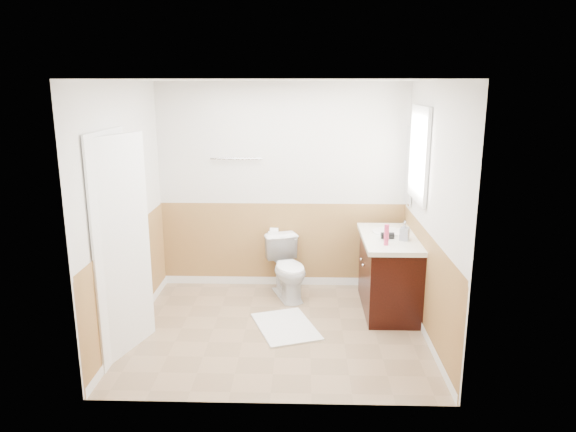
{
  "coord_description": "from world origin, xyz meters",
  "views": [
    {
      "loc": [
        0.26,
        -5.03,
        2.47
      ],
      "look_at": [
        0.1,
        0.25,
        1.15
      ],
      "focal_mm": 33.12,
      "sensor_mm": 36.0,
      "label": 1
    }
  ],
  "objects_px": {
    "toilet": "(288,268)",
    "lotion_bottle": "(386,235)",
    "bath_mat": "(286,327)",
    "vanity_cabinet": "(389,275)",
    "soap_dispenser": "(405,231)"
  },
  "relations": [
    {
      "from": "vanity_cabinet",
      "to": "bath_mat",
      "type": "bearing_deg",
      "value": -155.64
    },
    {
      "from": "vanity_cabinet",
      "to": "lotion_bottle",
      "type": "relative_size",
      "value": 5.0
    },
    {
      "from": "lotion_bottle",
      "to": "soap_dispenser",
      "type": "height_order",
      "value": "lotion_bottle"
    },
    {
      "from": "bath_mat",
      "to": "lotion_bottle",
      "type": "xyz_separation_m",
      "value": [
        1.03,
        0.19,
        0.95
      ]
    },
    {
      "from": "vanity_cabinet",
      "to": "lotion_bottle",
      "type": "height_order",
      "value": "lotion_bottle"
    },
    {
      "from": "vanity_cabinet",
      "to": "lotion_bottle",
      "type": "xyz_separation_m",
      "value": [
        -0.1,
        -0.32,
        0.56
      ]
    },
    {
      "from": "bath_mat",
      "to": "vanity_cabinet",
      "type": "distance_m",
      "value": 1.3
    },
    {
      "from": "toilet",
      "to": "bath_mat",
      "type": "bearing_deg",
      "value": -109.55
    },
    {
      "from": "vanity_cabinet",
      "to": "lotion_bottle",
      "type": "bearing_deg",
      "value": -107.12
    },
    {
      "from": "bath_mat",
      "to": "soap_dispenser",
      "type": "bearing_deg",
      "value": 16.51
    },
    {
      "from": "bath_mat",
      "to": "soap_dispenser",
      "type": "relative_size",
      "value": 3.96
    },
    {
      "from": "toilet",
      "to": "lotion_bottle",
      "type": "bearing_deg",
      "value": -51.92
    },
    {
      "from": "soap_dispenser",
      "to": "bath_mat",
      "type": "bearing_deg",
      "value": -163.49
    },
    {
      "from": "vanity_cabinet",
      "to": "soap_dispenser",
      "type": "bearing_deg",
      "value": -49.64
    },
    {
      "from": "lotion_bottle",
      "to": "toilet",
      "type": "bearing_deg",
      "value": 147.63
    }
  ]
}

